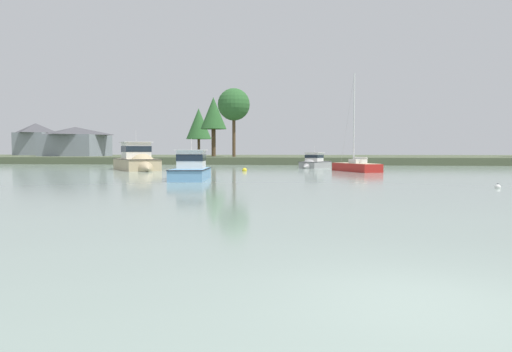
# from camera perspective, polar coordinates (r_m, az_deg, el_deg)

# --- Properties ---
(ground_plane) EXTENTS (543.56, 543.56, 0.00)m
(ground_plane) POSITION_cam_1_polar(r_m,az_deg,el_deg) (7.26, 19.45, -13.93)
(ground_plane) COLOR gray
(far_shore_bank) EXTENTS (244.60, 52.48, 1.13)m
(far_shore_bank) POSITION_cam_1_polar(r_m,az_deg,el_deg) (97.02, 8.28, 2.09)
(far_shore_bank) COLOR #4C563D
(far_shore_bank) RESTS_ON ground
(cruiser_skyblue) EXTENTS (3.30, 7.53, 3.91)m
(cruiser_skyblue) POSITION_cam_1_polar(r_m,az_deg,el_deg) (35.98, -7.71, 0.46)
(cruiser_skyblue) COLOR #669ECC
(cruiser_skyblue) RESTS_ON ground
(cruiser_grey) EXTENTS (4.38, 6.67, 3.52)m
(cruiser_grey) POSITION_cam_1_polar(r_m,az_deg,el_deg) (59.45, 6.95, 1.40)
(cruiser_grey) COLOR gray
(cruiser_grey) RESTS_ON ground
(cruiser_sand) EXTENTS (8.67, 10.75, 5.66)m
(cruiser_sand) POSITION_cam_1_polar(r_m,az_deg,el_deg) (53.60, -14.05, 1.40)
(cruiser_sand) COLOR tan
(cruiser_sand) RESTS_ON ground
(sailboat_red) EXTENTS (4.77, 7.17, 10.68)m
(sailboat_red) POSITION_cam_1_polar(r_m,az_deg,el_deg) (49.85, 12.00, 0.81)
(sailboat_red) COLOR #B2231E
(sailboat_red) RESTS_ON ground
(mooring_buoy_yellow) EXTENTS (0.51, 0.51, 0.56)m
(mooring_buoy_yellow) POSITION_cam_1_polar(r_m,az_deg,el_deg) (49.51, -1.39, 0.70)
(mooring_buoy_yellow) COLOR yellow
(mooring_buoy_yellow) RESTS_ON ground
(mooring_buoy_white) EXTENTS (0.32, 0.32, 0.37)m
(mooring_buoy_white) POSITION_cam_1_polar(r_m,az_deg,el_deg) (30.00, 27.15, -1.21)
(mooring_buoy_white) COLOR white
(mooring_buoy_white) RESTS_ON ground
(shore_tree_right_mid) EXTENTS (5.09, 5.09, 9.64)m
(shore_tree_right_mid) POSITION_cam_1_polar(r_m,az_deg,el_deg) (96.98, -6.93, 6.27)
(shore_tree_right_mid) COLOR brown
(shore_tree_right_mid) RESTS_ON far_shore_bank
(shore_tree_far_left) EXTENTS (4.80, 4.80, 10.94)m
(shore_tree_far_left) POSITION_cam_1_polar(r_m,az_deg,el_deg) (88.40, -5.16, 7.48)
(shore_tree_far_left) COLOR brown
(shore_tree_far_left) RESTS_ON far_shore_bank
(shore_tree_center) EXTENTS (5.46, 5.46, 11.63)m
(shore_tree_center) POSITION_cam_1_polar(r_m,az_deg,el_deg) (81.12, -2.70, 8.58)
(shore_tree_center) COLOR brown
(shore_tree_center) RESTS_ON far_shore_bank
(cottage_eastern) EXTENTS (8.15, 8.06, 7.61)m
(cottage_eastern) POSITION_cam_1_polar(r_m,az_deg,el_deg) (124.64, -25.02, 4.10)
(cottage_eastern) COLOR gray
(cottage_eastern) RESTS_ON far_shore_bank
(cottage_hillside) EXTENTS (11.51, 10.72, 5.69)m
(cottage_hillside) POSITION_cam_1_polar(r_m,az_deg,el_deg) (99.16, -20.95, 3.96)
(cottage_hillside) COLOR gray
(cottage_hillside) RESTS_ON far_shore_bank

